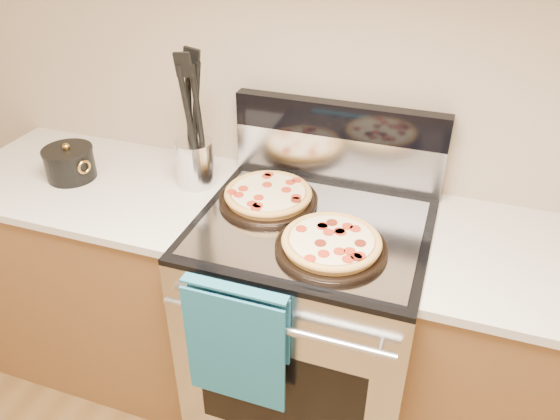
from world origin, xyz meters
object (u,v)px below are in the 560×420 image
(range_body, at_px, (308,327))
(pepperoni_pizza_back, at_px, (268,196))
(utensil_crock, at_px, (195,163))
(saucepan, at_px, (70,164))
(pepperoni_pizza_front, at_px, (331,244))

(range_body, bearing_deg, pepperoni_pizza_back, 158.75)
(range_body, relative_size, utensil_crock, 5.25)
(pepperoni_pizza_back, relative_size, saucepan, 1.88)
(range_body, relative_size, pepperoni_pizza_back, 2.67)
(saucepan, bearing_deg, range_body, -0.92)
(pepperoni_pizza_front, bearing_deg, pepperoni_pizza_back, 144.16)
(pepperoni_pizza_back, bearing_deg, utensil_crock, 169.46)
(range_body, bearing_deg, pepperoni_pizza_front, -53.40)
(utensil_crock, relative_size, saucepan, 0.96)
(pepperoni_pizza_front, xyz_separation_m, utensil_crock, (-0.58, 0.26, 0.05))
(utensil_crock, height_order, saucepan, utensil_crock)
(pepperoni_pizza_front, distance_m, utensil_crock, 0.64)
(range_body, relative_size, saucepan, 5.03)
(saucepan, bearing_deg, utensil_crock, 13.47)
(range_body, relative_size, pepperoni_pizza_front, 2.67)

